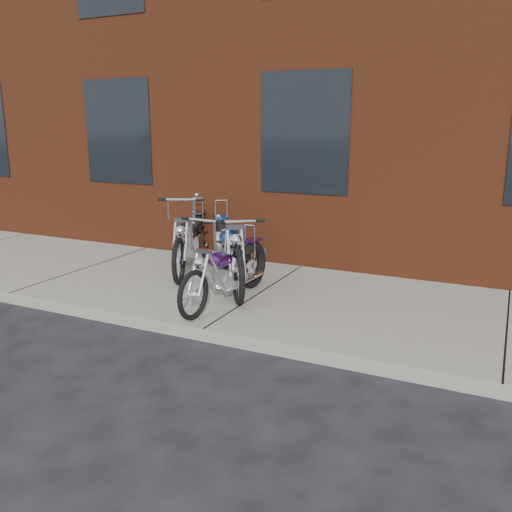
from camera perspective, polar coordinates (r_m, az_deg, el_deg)
The scene contains 6 objects.
ground at distance 6.06m, azimuth -5.54°, elevation -8.97°, with size 120.00×120.00×0.00m, color black.
sidewalk at distance 7.28m, azimuth 0.56°, elevation -4.35°, with size 22.00×3.00×0.15m, color gray.
building_brick at distance 13.21m, azimuth 13.49°, elevation 20.61°, with size 22.00×10.00×8.00m, color maroon.
chopper_purple at distance 6.80m, azimuth -3.00°, elevation -1.80°, with size 0.49×2.03×1.14m.
chopper_blue at distance 7.54m, azimuth -2.95°, elevation 0.39°, with size 1.55×2.07×1.08m.
chopper_third at distance 8.40m, azimuth -6.87°, elevation 1.48°, with size 0.96×2.20×1.17m.
Camera 1 is at (2.93, -4.77, 2.33)m, focal length 38.00 mm.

